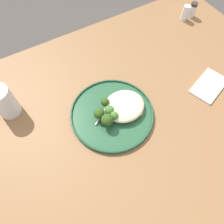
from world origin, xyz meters
The scene contains 20 objects.
ground centered at (0.00, 0.00, 0.00)m, with size 6.00×6.00×0.00m, color #47423D.
wooden_dining_table centered at (0.00, 0.00, 0.66)m, with size 1.40×1.00×0.74m.
dinner_plate centered at (-0.05, 0.04, 0.75)m, with size 0.29×0.29×0.02m.
noodle_bed centered at (0.00, 0.03, 0.77)m, with size 0.14×0.13×0.04m.
seared_scallop_front_small centered at (-0.04, 0.08, 0.76)m, with size 0.03×0.03×0.01m.
seared_scallop_half_hidden centered at (0.01, 0.03, 0.76)m, with size 0.03×0.03×0.01m.
seared_scallop_large_seared centered at (-0.01, 0.07, 0.76)m, with size 0.02×0.02×0.02m.
seared_scallop_tiny_bay centered at (-0.03, 0.01, 0.76)m, with size 0.03×0.03×0.01m.
seared_scallop_on_noodles centered at (0.03, -0.01, 0.76)m, with size 0.03×0.03×0.01m.
broccoli_floret_right_tilted centered at (-0.09, 0.05, 0.78)m, with size 0.04×0.04×0.05m.
broccoli_floret_tall_stalk centered at (-0.05, 0.01, 0.78)m, with size 0.03×0.03×0.05m.
broccoli_floret_near_rim centered at (-0.05, 0.04, 0.78)m, with size 0.03×0.03×0.05m.
broccoli_floret_split_head centered at (-0.08, 0.01, 0.79)m, with size 0.04×0.04×0.06m.
broccoli_floret_small_sprig centered at (-0.05, 0.07, 0.78)m, with size 0.03×0.03×0.05m.
onion_sliver_pale_crescent centered at (-0.09, 0.04, 0.75)m, with size 0.05×0.01×0.00m, color silver.
onion_sliver_long_sliver centered at (-0.04, 0.02, 0.75)m, with size 0.05×0.01×0.00m, color silver.
water_glass centered at (-0.35, 0.23, 0.79)m, with size 0.07×0.07×0.12m.
folded_napkin centered at (0.34, -0.04, 0.74)m, with size 0.15×0.09×0.01m, color white.
salt_shaker centered at (0.51, 0.32, 0.77)m, with size 0.03×0.03×0.07m.
pepper_shaker centered at (0.55, 0.32, 0.77)m, with size 0.03×0.03×0.07m.
Camera 1 is at (-0.23, -0.27, 1.38)m, focal length 33.64 mm.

